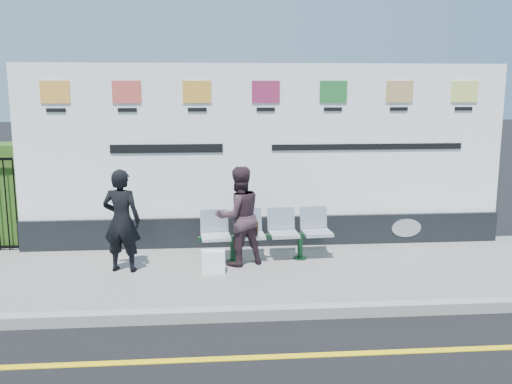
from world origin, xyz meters
TOP-DOWN VIEW (x-y plane):
  - ground at (0.00, 0.00)m, footprint 80.00×80.00m
  - pavement at (0.00, 2.50)m, footprint 14.00×3.00m
  - kerb at (0.00, 1.00)m, footprint 14.00×0.18m
  - yellow_line at (0.00, 0.00)m, footprint 14.00×0.10m
  - billboard at (0.50, 3.85)m, footprint 8.00×0.30m
  - bench at (0.44, 2.94)m, footprint 2.03×0.66m
  - woman_left at (-1.69, 2.62)m, footprint 0.61×0.46m
  - woman_right at (0.00, 2.78)m, footprint 0.88×0.78m
  - handbag_brown at (0.18, 2.92)m, footprint 0.26×0.16m
  - carrier_bag_white at (-0.39, 2.41)m, footprint 0.33×0.20m

SIDE VIEW (x-z plane):
  - ground at x=0.00m, z-range 0.00..0.00m
  - yellow_line at x=0.00m, z-range 0.00..0.01m
  - pavement at x=0.00m, z-range 0.00..0.12m
  - kerb at x=0.00m, z-range 0.00..0.14m
  - carrier_bag_white at x=-0.39m, z-range 0.12..0.45m
  - bench at x=0.44m, z-range 0.12..0.55m
  - handbag_brown at x=0.18m, z-range 0.55..0.74m
  - woman_right at x=0.00m, z-range 0.12..1.61m
  - woman_left at x=-1.69m, z-range 0.12..1.61m
  - billboard at x=0.50m, z-range -0.08..2.92m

